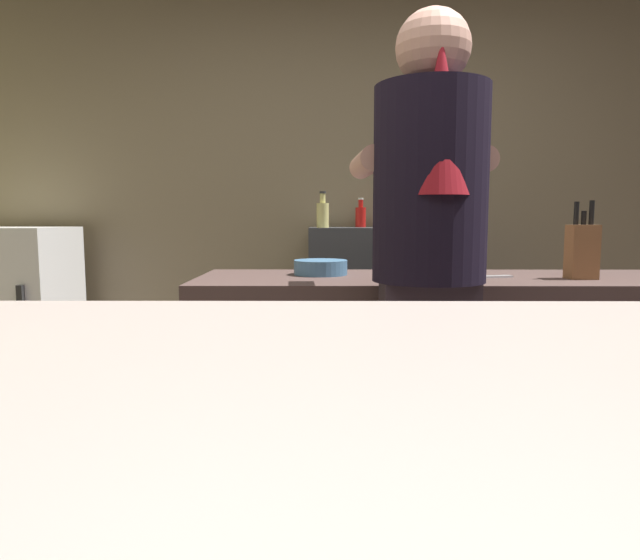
{
  "coord_description": "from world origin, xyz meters",
  "views": [
    {
      "loc": [
        -0.22,
        -1.39,
        1.14
      ],
      "look_at": [
        -0.22,
        -0.75,
        1.07
      ],
      "focal_mm": 31.15,
      "sensor_mm": 36.0,
      "label": 1
    }
  ],
  "objects_px": {
    "mixing_bowl": "(321,267)",
    "chefs_knife": "(482,277)",
    "knife_block": "(582,250)",
    "bottle_hot_sauce": "(361,216)",
    "bartender": "(429,261)",
    "bottle_vinegar": "(446,210)",
    "bottle_olive_oil": "(416,214)",
    "mini_fridge": "(10,322)",
    "bottle_soy": "(323,214)"
  },
  "relations": [
    {
      "from": "mixing_bowl",
      "to": "bottle_vinegar",
      "type": "bearing_deg",
      "value": 56.3
    },
    {
      "from": "knife_block",
      "to": "bottle_hot_sauce",
      "type": "bearing_deg",
      "value": 118.41
    },
    {
      "from": "chefs_knife",
      "to": "bottle_vinegar",
      "type": "distance_m",
      "value": 1.26
    },
    {
      "from": "mixing_bowl",
      "to": "chefs_knife",
      "type": "xyz_separation_m",
      "value": [
        0.61,
        -0.12,
        -0.03
      ]
    },
    {
      "from": "chefs_knife",
      "to": "bottle_hot_sauce",
      "type": "xyz_separation_m",
      "value": [
        -0.37,
        1.33,
        0.23
      ]
    },
    {
      "from": "bottle_olive_oil",
      "to": "knife_block",
      "type": "bearing_deg",
      "value": -71.22
    },
    {
      "from": "bartender",
      "to": "knife_block",
      "type": "xyz_separation_m",
      "value": [
        0.64,
        0.38,
        0.01
      ]
    },
    {
      "from": "bartender",
      "to": "bottle_soy",
      "type": "xyz_separation_m",
      "value": [
        -0.32,
        1.55,
        0.15
      ]
    },
    {
      "from": "mixing_bowl",
      "to": "bottle_olive_oil",
      "type": "distance_m",
      "value": 1.23
    },
    {
      "from": "mixing_bowl",
      "to": "bottle_hot_sauce",
      "type": "relative_size",
      "value": 1.19
    },
    {
      "from": "bartender",
      "to": "mixing_bowl",
      "type": "xyz_separation_m",
      "value": [
        -0.33,
        0.53,
        -0.07
      ]
    },
    {
      "from": "bottle_vinegar",
      "to": "bottle_hot_sauce",
      "type": "height_order",
      "value": "bottle_vinegar"
    },
    {
      "from": "knife_block",
      "to": "bottle_hot_sauce",
      "type": "xyz_separation_m",
      "value": [
        -0.73,
        1.35,
        0.13
      ]
    },
    {
      "from": "mixing_bowl",
      "to": "bottle_vinegar",
      "type": "xyz_separation_m",
      "value": [
        0.74,
        1.1,
        0.25
      ]
    },
    {
      "from": "mini_fridge",
      "to": "bottle_soy",
      "type": "bearing_deg",
      "value": 2.7
    },
    {
      "from": "bartender",
      "to": "knife_block",
      "type": "bearing_deg",
      "value": -62.19
    },
    {
      "from": "mini_fridge",
      "to": "bottle_hot_sauce",
      "type": "relative_size",
      "value": 6.12
    },
    {
      "from": "mixing_bowl",
      "to": "bottle_hot_sauce",
      "type": "height_order",
      "value": "bottle_hot_sauce"
    },
    {
      "from": "knife_block",
      "to": "bottle_hot_sauce",
      "type": "relative_size",
      "value": 1.62
    },
    {
      "from": "bartender",
      "to": "mixing_bowl",
      "type": "height_order",
      "value": "bartender"
    },
    {
      "from": "mini_fridge",
      "to": "bottle_soy",
      "type": "relative_size",
      "value": 5.23
    },
    {
      "from": "knife_block",
      "to": "mini_fridge",
      "type": "bearing_deg",
      "value": 158.63
    },
    {
      "from": "mixing_bowl",
      "to": "bottle_soy",
      "type": "bearing_deg",
      "value": 89.63
    },
    {
      "from": "bartender",
      "to": "bottle_hot_sauce",
      "type": "relative_size",
      "value": 9.8
    },
    {
      "from": "bottle_soy",
      "to": "bottle_hot_sauce",
      "type": "distance_m",
      "value": 0.3
    },
    {
      "from": "bottle_soy",
      "to": "bottle_vinegar",
      "type": "height_order",
      "value": "bottle_vinegar"
    },
    {
      "from": "knife_block",
      "to": "bottle_olive_oil",
      "type": "xyz_separation_m",
      "value": [
        -0.42,
        1.22,
        0.14
      ]
    },
    {
      "from": "knife_block",
      "to": "chefs_knife",
      "type": "distance_m",
      "value": 0.37
    },
    {
      "from": "bottle_hot_sauce",
      "to": "bottle_vinegar",
      "type": "bearing_deg",
      "value": -11.25
    },
    {
      "from": "bottle_olive_oil",
      "to": "bottle_vinegar",
      "type": "height_order",
      "value": "bottle_vinegar"
    },
    {
      "from": "mini_fridge",
      "to": "bartender",
      "type": "relative_size",
      "value": 0.62
    },
    {
      "from": "bartender",
      "to": "bottle_hot_sauce",
      "type": "bearing_deg",
      "value": -0.09
    },
    {
      "from": "bottle_vinegar",
      "to": "chefs_knife",
      "type": "bearing_deg",
      "value": -95.9
    },
    {
      "from": "chefs_knife",
      "to": "bottle_soy",
      "type": "height_order",
      "value": "bottle_soy"
    },
    {
      "from": "knife_block",
      "to": "bottle_soy",
      "type": "xyz_separation_m",
      "value": [
        -0.96,
        1.17,
        0.14
      ]
    },
    {
      "from": "bottle_vinegar",
      "to": "bottle_hot_sauce",
      "type": "relative_size",
      "value": 1.52
    },
    {
      "from": "bartender",
      "to": "bottle_soy",
      "type": "height_order",
      "value": "bartender"
    },
    {
      "from": "chefs_knife",
      "to": "bottle_olive_oil",
      "type": "height_order",
      "value": "bottle_olive_oil"
    },
    {
      "from": "mixing_bowl",
      "to": "bottle_olive_oil",
      "type": "bearing_deg",
      "value": 62.81
    },
    {
      "from": "bottle_vinegar",
      "to": "bottle_hot_sauce",
      "type": "xyz_separation_m",
      "value": [
        -0.5,
        0.1,
        -0.04
      ]
    },
    {
      "from": "bottle_soy",
      "to": "chefs_knife",
      "type": "bearing_deg",
      "value": -62.18
    },
    {
      "from": "bottle_vinegar",
      "to": "bottle_olive_oil",
      "type": "bearing_deg",
      "value": -171.15
    },
    {
      "from": "bottle_soy",
      "to": "bottle_hot_sauce",
      "type": "height_order",
      "value": "bottle_soy"
    },
    {
      "from": "bartender",
      "to": "chefs_knife",
      "type": "distance_m",
      "value": 0.5
    },
    {
      "from": "mini_fridge",
      "to": "mixing_bowl",
      "type": "relative_size",
      "value": 5.12
    },
    {
      "from": "knife_block",
      "to": "bottle_hot_sauce",
      "type": "distance_m",
      "value": 1.54
    },
    {
      "from": "bottle_soy",
      "to": "bottle_vinegar",
      "type": "xyz_separation_m",
      "value": [
        0.73,
        0.08,
        0.03
      ]
    },
    {
      "from": "bottle_olive_oil",
      "to": "bottle_hot_sauce",
      "type": "height_order",
      "value": "bottle_olive_oil"
    },
    {
      "from": "mini_fridge",
      "to": "mixing_bowl",
      "type": "height_order",
      "value": "mini_fridge"
    },
    {
      "from": "mini_fridge",
      "to": "bottle_olive_oil",
      "type": "xyz_separation_m",
      "value": [
        2.35,
        0.14,
        0.62
      ]
    }
  ]
}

